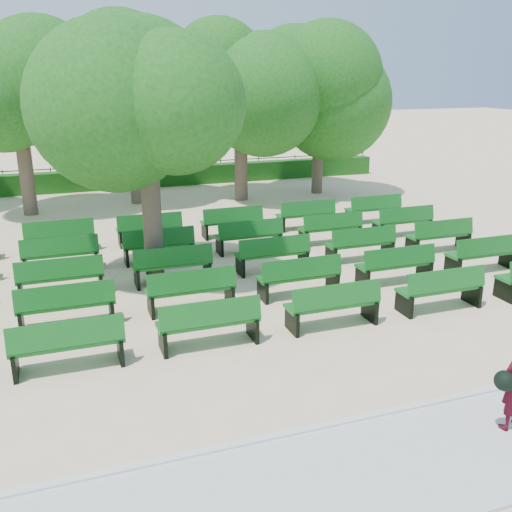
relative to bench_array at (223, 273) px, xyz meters
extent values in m
plane|color=beige|center=(-1.17, -0.82, -0.10)|extent=(120.00, 120.00, 0.00)
cube|color=silver|center=(-1.17, -8.22, -0.07)|extent=(30.00, 2.20, 0.06)
cube|color=silver|center=(-1.17, -7.07, -0.05)|extent=(30.00, 0.12, 0.10)
cube|color=#174D14|center=(-1.17, 13.18, 0.35)|extent=(26.00, 0.70, 0.90)
cube|color=#105C19|center=(0.00, 0.02, 0.40)|extent=(2.03, 0.62, 0.07)
cube|color=#105C19|center=(0.00, -0.22, 0.68)|extent=(2.02, 0.21, 0.47)
cylinder|color=brown|center=(-1.75, 0.31, 1.30)|extent=(0.48, 0.48, 2.82)
ellipsoid|color=#1E5E19|center=(-1.75, 0.31, 3.88)|extent=(4.23, 4.23, 3.80)
sphere|color=black|center=(1.90, -8.06, 0.83)|extent=(0.31, 0.31, 0.31)
camera|label=1|loc=(-3.91, -13.73, 5.08)|focal=40.00mm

